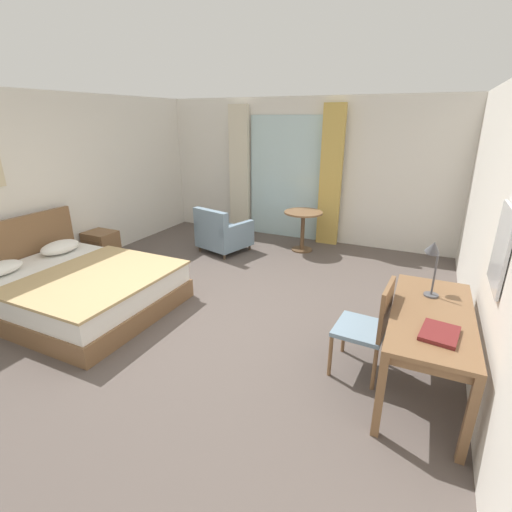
{
  "coord_description": "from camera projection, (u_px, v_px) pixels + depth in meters",
  "views": [
    {
      "loc": [
        2.24,
        -3.33,
        2.24
      ],
      "look_at": [
        0.53,
        0.29,
        0.75
      ],
      "focal_mm": 26.17,
      "sensor_mm": 36.0,
      "label": 1
    }
  ],
  "objects": [
    {
      "name": "wall_right",
      "position": [
        507.0,
        246.0,
        2.91
      ],
      "size": [
        0.12,
        7.16,
        2.6
      ],
      "primitive_type": "cube",
      "color": "silver",
      "rests_on": "ground"
    },
    {
      "name": "desk_chair",
      "position": [
        370.0,
        323.0,
        3.33
      ],
      "size": [
        0.46,
        0.5,
        0.92
      ],
      "color": "gray",
      "rests_on": "ground"
    },
    {
      "name": "ground",
      "position": [
        206.0,
        319.0,
        4.52
      ],
      "size": [
        6.2,
        7.56,
        0.1
      ],
      "primitive_type": "cube",
      "color": "#564C47"
    },
    {
      "name": "wall_back",
      "position": [
        304.0,
        171.0,
        7.03
      ],
      "size": [
        5.8,
        0.12,
        2.6
      ],
      "primitive_type": "cube",
      "color": "silver",
      "rests_on": "ground"
    },
    {
      "name": "armchair_by_window",
      "position": [
        222.0,
        234.0,
        6.55
      ],
      "size": [
        0.91,
        0.93,
        0.8
      ],
      "color": "gray",
      "rests_on": "ground"
    },
    {
      "name": "curtain_panel_right",
      "position": [
        331.0,
        177.0,
        6.67
      ],
      "size": [
        0.39,
        0.1,
        2.48
      ],
      "primitive_type": "cube",
      "color": "tan",
      "rests_on": "ground"
    },
    {
      "name": "wall_mirror",
      "position": [
        501.0,
        248.0,
        2.69
      ],
      "size": [
        0.02,
        0.53,
        0.61
      ],
      "color": "silver"
    },
    {
      "name": "bed",
      "position": [
        74.0,
        287.0,
        4.64
      ],
      "size": [
        2.24,
        1.8,
        1.01
      ],
      "color": "brown",
      "rests_on": "ground"
    },
    {
      "name": "wall_left",
      "position": [
        28.0,
        190.0,
        5.18
      ],
      "size": [
        0.12,
        7.16,
        2.6
      ],
      "primitive_type": "cube",
      "color": "silver",
      "rests_on": "ground"
    },
    {
      "name": "desk_lamp",
      "position": [
        433.0,
        254.0,
        3.31
      ],
      "size": [
        0.18,
        0.26,
        0.5
      ],
      "color": "#4C4C51",
      "rests_on": "writing_desk"
    },
    {
      "name": "balcony_glass_door",
      "position": [
        284.0,
        178.0,
        7.16
      ],
      "size": [
        1.4,
        0.02,
        2.29
      ],
      "primitive_type": "cube",
      "color": "silver",
      "rests_on": "ground"
    },
    {
      "name": "writing_desk",
      "position": [
        431.0,
        322.0,
        3.08
      ],
      "size": [
        0.65,
        1.48,
        0.75
      ],
      "color": "brown",
      "rests_on": "ground"
    },
    {
      "name": "nightstand",
      "position": [
        102.0,
        247.0,
        6.11
      ],
      "size": [
        0.47,
        0.4,
        0.51
      ],
      "color": "brown",
      "rests_on": "ground"
    },
    {
      "name": "closed_book",
      "position": [
        440.0,
        333.0,
        2.73
      ],
      "size": [
        0.29,
        0.36,
        0.03
      ],
      "primitive_type": "cube",
      "rotation": [
        0.0,
        0.0,
        -0.14
      ],
      "color": "maroon",
      "rests_on": "writing_desk"
    },
    {
      "name": "round_cafe_table",
      "position": [
        303.0,
        222.0,
        6.53
      ],
      "size": [
        0.67,
        0.67,
        0.71
      ],
      "color": "brown",
      "rests_on": "ground"
    },
    {
      "name": "curtain_panel_left",
      "position": [
        239.0,
        171.0,
        7.41
      ],
      "size": [
        0.4,
        0.1,
        2.48
      ],
      "primitive_type": "cube",
      "color": "beige",
      "rests_on": "ground"
    }
  ]
}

